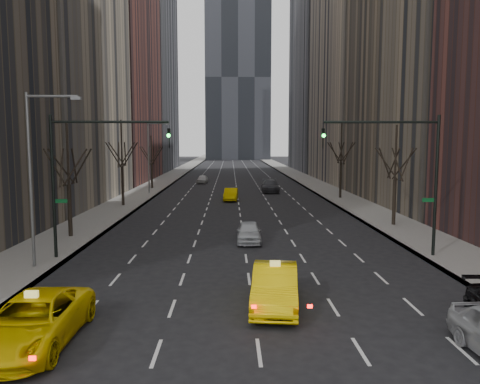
{
  "coord_description": "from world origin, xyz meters",
  "views": [
    {
      "loc": [
        -0.9,
        -14.2,
        6.65
      ],
      "look_at": [
        -0.29,
        15.13,
        3.5
      ],
      "focal_mm": 35.0,
      "sensor_mm": 36.0,
      "label": 1
    }
  ],
  "objects": [
    {
      "name": "tree_rw_b",
      "position": [
        12.0,
        22.0,
        3.72
      ],
      "size": [
        3.36,
        3.5,
        7.82
      ],
      "color": "black",
      "rests_on": "ground"
    },
    {
      "name": "streetlight_near",
      "position": [
        -10.84,
        10.0,
        5.62
      ],
      "size": [
        2.83,
        0.22,
        9.0
      ],
      "color": "slate",
      "rests_on": "ground"
    },
    {
      "name": "far_car_white",
      "position": [
        -5.4,
        61.12,
        0.66
      ],
      "size": [
        1.9,
        4.01,
        1.32
      ],
      "primitive_type": "imported",
      "rotation": [
        0.0,
        0.0,
        -0.09
      ],
      "color": "silver",
      "rests_on": "ground"
    },
    {
      "name": "tree_lw_d",
      "position": [
        -12.0,
        52.0,
        3.56
      ],
      "size": [
        3.36,
        3.5,
        7.36
      ],
      "color": "black",
      "rests_on": "ground"
    },
    {
      "name": "bld_left_far",
      "position": [
        -21.5,
        66.0,
        22.0
      ],
      "size": [
        14.0,
        28.0,
        44.0
      ],
      "primitive_type": "cube",
      "color": "brown",
      "rests_on": "ground"
    },
    {
      "name": "bld_right_deep",
      "position": [
        21.5,
        95.0,
        29.0
      ],
      "size": [
        14.0,
        30.0,
        58.0
      ],
      "primitive_type": "cube",
      "color": "slate",
      "rests_on": "ground"
    },
    {
      "name": "taxi_suv",
      "position": [
        -7.39,
        0.71,
        0.8
      ],
      "size": [
        2.72,
        5.81,
        1.61
      ],
      "primitive_type": "imported",
      "rotation": [
        0.0,
        0.0,
        -0.01
      ],
      "color": "#E8C604",
      "rests_on": "ground"
    },
    {
      "name": "silver_sedan_ahead",
      "position": [
        0.34,
        16.44,
        0.68
      ],
      "size": [
        1.71,
        4.03,
        1.36
      ],
      "primitive_type": "imported",
      "rotation": [
        0.0,
        0.0,
        -0.03
      ],
      "color": "#B0B4B9",
      "rests_on": "ground"
    },
    {
      "name": "tree_lw_b",
      "position": [
        -12.0,
        18.0,
        3.72
      ],
      "size": [
        3.36,
        3.5,
        7.82
      ],
      "color": "black",
      "rests_on": "ground"
    },
    {
      "name": "bld_right_far",
      "position": [
        21.5,
        64.0,
        25.0
      ],
      "size": [
        14.0,
        28.0,
        50.0
      ],
      "primitive_type": "cube",
      "color": "tan",
      "rests_on": "ground"
    },
    {
      "name": "traffic_mast_left",
      "position": [
        -9.11,
        12.0,
        5.49
      ],
      "size": [
        6.69,
        0.39,
        8.0
      ],
      "color": "black",
      "rests_on": "ground"
    },
    {
      "name": "sidewalk_left",
      "position": [
        -12.25,
        70.0,
        0.07
      ],
      "size": [
        4.5,
        320.0,
        0.15
      ],
      "primitive_type": "cube",
      "color": "slate",
      "rests_on": "ground"
    },
    {
      "name": "taxi_sedan",
      "position": [
        0.9,
        4.15,
        0.84
      ],
      "size": [
        2.32,
        5.25,
        1.67
      ],
      "primitive_type": "imported",
      "rotation": [
        0.0,
        0.0,
        -0.11
      ],
      "color": "yellow",
      "rests_on": "ground"
    },
    {
      "name": "ground",
      "position": [
        0.0,
        0.0,
        0.0
      ],
      "size": [
        400.0,
        400.0,
        0.0
      ],
      "primitive_type": "plane",
      "color": "black",
      "rests_on": "ground"
    },
    {
      "name": "far_taxi",
      "position": [
        -0.82,
        38.63,
        0.7
      ],
      "size": [
        1.76,
        4.35,
        1.41
      ],
      "primitive_type": "imported",
      "rotation": [
        0.0,
        0.0,
        -0.06
      ],
      "color": "#D7B204",
      "rests_on": "ground"
    },
    {
      "name": "streetlight_far",
      "position": [
        -10.84,
        45.0,
        5.62
      ],
      "size": [
        2.83,
        0.22,
        9.0
      ],
      "color": "slate",
      "rests_on": "ground"
    },
    {
      "name": "tower_far",
      "position": [
        2.0,
        170.0,
        60.0
      ],
      "size": [
        24.0,
        24.0,
        120.0
      ],
      "primitive_type": "cube",
      "color": "black",
      "rests_on": "ground"
    },
    {
      "name": "traffic_mast_right",
      "position": [
        9.11,
        12.0,
        5.49
      ],
      "size": [
        6.69,
        0.39,
        8.0
      ],
      "color": "black",
      "rests_on": "ground"
    },
    {
      "name": "far_suv_grey",
      "position": [
        4.41,
        47.6,
        0.81
      ],
      "size": [
        2.46,
        5.63,
        1.61
      ],
      "primitive_type": "imported",
      "rotation": [
        0.0,
        0.0,
        -0.04
      ],
      "color": "#303035",
      "rests_on": "ground"
    },
    {
      "name": "tree_lw_c",
      "position": [
        -12.0,
        34.0,
        4.04
      ],
      "size": [
        3.36,
        3.5,
        8.74
      ],
      "color": "black",
      "rests_on": "ground"
    },
    {
      "name": "sidewalk_right",
      "position": [
        12.25,
        70.0,
        0.07
      ],
      "size": [
        4.5,
        320.0,
        0.15
      ],
      "primitive_type": "cube",
      "color": "slate",
      "rests_on": "ground"
    },
    {
      "name": "tree_rw_c",
      "position": [
        12.0,
        40.0,
        4.04
      ],
      "size": [
        3.36,
        3.5,
        8.74
      ],
      "color": "black",
      "rests_on": "ground"
    },
    {
      "name": "bld_left_deep",
      "position": [
        -21.5,
        96.0,
        30.0
      ],
      "size": [
        14.0,
        30.0,
        60.0
      ],
      "primitive_type": "cube",
      "color": "slate",
      "rests_on": "ground"
    }
  ]
}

